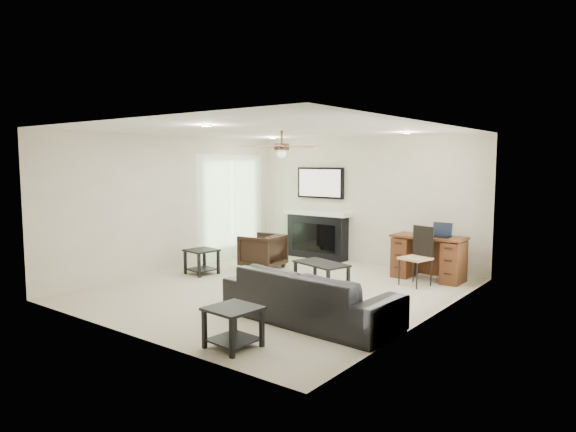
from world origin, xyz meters
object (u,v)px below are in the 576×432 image
(fireplace_unit, at_px, (317,213))
(sofa, at_px, (310,296))
(armchair, at_px, (263,251))
(coffee_table, at_px, (321,275))
(desk, at_px, (428,258))

(fireplace_unit, bearing_deg, sofa, -56.90)
(armchair, distance_m, coffee_table, 1.79)
(sofa, bearing_deg, coffee_table, -57.42)
(sofa, distance_m, desk, 3.18)
(armchair, bearing_deg, desk, 103.36)
(coffee_table, bearing_deg, fireplace_unit, 141.83)
(coffee_table, bearing_deg, sofa, -44.64)
(coffee_table, bearing_deg, armchair, 178.08)
(armchair, distance_m, desk, 3.04)
(sofa, distance_m, armchair, 3.37)
(armchair, bearing_deg, fireplace_unit, 165.16)
(sofa, relative_size, armchair, 3.16)
(armchair, bearing_deg, coffee_table, 65.89)
(fireplace_unit, bearing_deg, armchair, -98.66)
(sofa, height_order, desk, desk)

